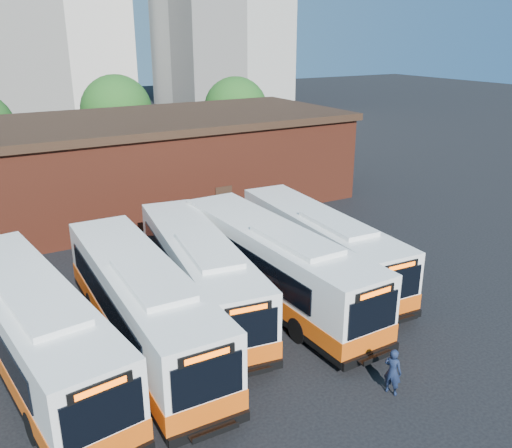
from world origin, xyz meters
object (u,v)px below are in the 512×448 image
bus_farwest (35,334)px  bus_east (319,247)px  bus_mideast (275,267)px  transit_worker (393,371)px  bus_midwest (199,275)px  bus_west (142,307)px

bus_farwest → bus_east: bearing=0.0°
bus_mideast → transit_worker: (-0.21, -8.06, -0.80)m
bus_farwest → bus_mideast: (10.65, 0.63, 0.02)m
bus_midwest → bus_west: bearing=-144.1°
bus_mideast → bus_west: bearing=-176.3°
bus_west → bus_east: 10.20m
bus_midwest → transit_worker: (3.13, -9.18, -0.71)m
bus_farwest → bus_midwest: 7.50m
bus_farwest → bus_west: size_ratio=1.01×
bus_midwest → transit_worker: size_ratio=7.45×
bus_farwest → bus_west: 4.00m
bus_west → bus_midwest: 3.73m
bus_farwest → transit_worker: size_ratio=7.76×
bus_west → bus_mideast: bus_mideast is taller
transit_worker → bus_west: bearing=18.5°
bus_farwest → bus_mideast: 10.66m
bus_west → transit_worker: 9.85m
bus_mideast → transit_worker: 8.10m
bus_midwest → bus_mideast: bus_mideast is taller
bus_midwest → transit_worker: bus_midwest is taller
bus_midwest → bus_east: size_ratio=1.02×
bus_east → bus_mideast: bearing=-157.6°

